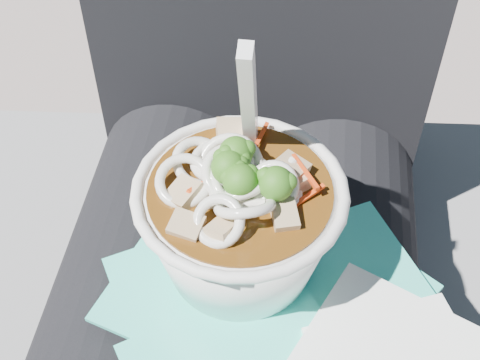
# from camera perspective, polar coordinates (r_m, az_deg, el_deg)

# --- Properties ---
(stone_ledge) EXTENTS (1.04, 0.58, 0.44)m
(stone_ledge) POSITION_cam_1_polar(r_m,az_deg,el_deg) (0.96, 0.55, -14.80)
(stone_ledge) COLOR slate
(stone_ledge) RESTS_ON ground
(lap) EXTENTS (0.35, 0.48, 0.16)m
(lap) POSITION_cam_1_polar(r_m,az_deg,el_deg) (0.62, -0.95, -14.25)
(lap) COLOR black
(lap) RESTS_ON stone_ledge
(person_body) EXTENTS (0.34, 0.94, 0.99)m
(person_body) POSITION_cam_1_polar(r_m,az_deg,el_deg) (0.65, 0.14, -5.92)
(person_body) COLOR black
(person_body) RESTS_ON ground
(plastic_bag) EXTENTS (0.29, 0.31, 0.01)m
(plastic_bag) POSITION_cam_1_polar(r_m,az_deg,el_deg) (0.53, 2.48, -12.30)
(plastic_bag) COLOR #32D2B9
(plastic_bag) RESTS_ON lap
(udon_bowl) EXTENTS (0.18, 0.18, 0.21)m
(udon_bowl) POSITION_cam_1_polar(r_m,az_deg,el_deg) (0.51, -0.01, -3.06)
(udon_bowl) COLOR white
(udon_bowl) RESTS_ON plastic_bag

